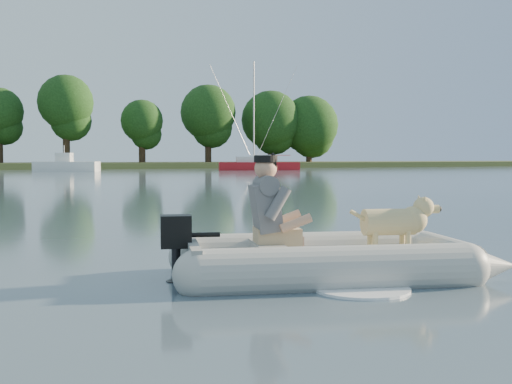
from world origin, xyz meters
name	(u,v)px	position (x,y,z in m)	size (l,w,h in m)	color
water	(346,278)	(0.00, 0.00, 0.00)	(160.00, 160.00, 0.00)	slate
shore_bank	(26,166)	(0.00, 62.00, 0.25)	(160.00, 12.00, 0.70)	#47512D
treeline	(41,114)	(1.46, 61.10, 5.39)	(75.85, 7.35, 9.27)	#332316
dinghy	(333,222)	(-0.09, 0.12, 0.56)	(4.56, 3.33, 1.33)	#A9AAA4
man	(268,205)	(-0.73, 0.32, 0.74)	(0.69, 0.59, 1.03)	slate
dog	(389,227)	(0.53, 0.03, 0.49)	(0.89, 0.32, 0.59)	#D0C078
outboard_motor	(176,251)	(-1.64, 0.48, 0.30)	(0.40, 0.28, 0.75)	black
motorboat	(67,159)	(2.51, 48.95, 1.02)	(5.28, 2.03, 2.24)	white
sailboat	(258,165)	(18.95, 47.58, 0.43)	(7.49, 4.22, 9.86)	#AF1419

